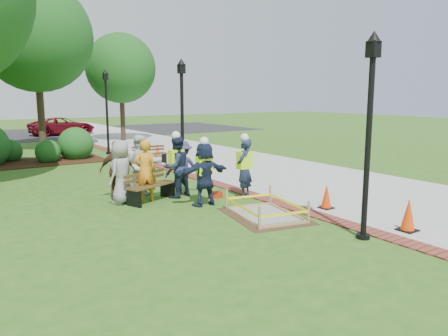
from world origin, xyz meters
TOP-DOWN VIEW (x-y plane):
  - ground at (0.00, 0.00)m, footprint 100.00×100.00m
  - sidewalk at (5.00, 10.00)m, footprint 6.00×60.00m
  - brick_edging at (1.75, 10.00)m, footprint 0.50×60.00m
  - mulch_bed at (-3.00, 12.00)m, footprint 7.00×3.00m
  - parking_lot at (0.00, 27.00)m, footprint 36.00×12.00m
  - wet_concrete_pad at (0.61, -0.50)m, footprint 2.11×2.59m
  - bench_near at (-1.14, 2.47)m, footprint 1.64×1.05m
  - bench_far at (1.67, 8.76)m, footprint 1.50×0.60m
  - cone_front at (2.46, -3.23)m, footprint 0.39×0.39m
  - cone_back at (2.41, -0.85)m, footprint 0.34×0.34m
  - cone_far at (2.93, 10.72)m, footprint 0.36×0.36m
  - toolbox at (0.63, 1.84)m, footprint 0.41×0.27m
  - lamp_near at (1.25, -3.00)m, footprint 0.28×0.28m
  - lamp_mid at (1.25, 5.00)m, footprint 0.28×0.28m
  - lamp_far at (1.25, 13.00)m, footprint 0.28×0.28m
  - tree_back at (-1.22, 16.44)m, footprint 5.86×5.86m
  - tree_right at (4.31, 18.95)m, footprint 4.48×4.48m
  - shrub_c at (-1.95, 11.76)m, footprint 1.11×1.11m
  - shrub_d at (-0.62, 12.14)m, footprint 1.63×1.63m
  - shrub_e at (-3.33, 13.04)m, footprint 1.10×1.10m
  - casual_person_a at (-1.89, 2.75)m, footprint 0.67×0.62m
  - casual_person_b at (-1.26, 2.59)m, footprint 0.61×0.43m
  - casual_person_c at (-0.98, 3.65)m, footprint 0.65×0.69m
  - casual_person_d at (-1.83, 3.25)m, footprint 0.65×0.58m
  - casual_person_e at (0.10, 2.88)m, footprint 0.60×0.48m
  - hivis_worker_a at (-0.09, 1.28)m, footprint 0.56×0.36m
  - hivis_worker_b at (1.38, 1.43)m, footprint 0.67×0.60m
  - hivis_worker_c at (-0.27, 2.57)m, footprint 0.64×0.48m
  - parked_car_c at (2.02, 25.56)m, footprint 2.50×4.61m

SIDE VIEW (x-z plane):
  - ground at x=0.00m, z-range 0.00..0.00m
  - shrub_c at x=-1.95m, z-range -0.55..0.55m
  - shrub_d at x=-0.62m, z-range -0.82..0.82m
  - shrub_e at x=-3.33m, z-range -0.55..0.55m
  - parked_car_c at x=2.02m, z-range -0.72..0.72m
  - parking_lot at x=0.00m, z-range 0.00..0.01m
  - sidewalk at x=5.00m, z-range 0.00..0.02m
  - brick_edging at x=1.75m, z-range 0.00..0.03m
  - mulch_bed at x=-3.00m, z-range -0.01..0.04m
  - toolbox at x=0.63m, z-range 0.00..0.19m
  - wet_concrete_pad at x=0.61m, z-range -0.04..0.51m
  - bench_far at x=1.67m, z-range -0.14..0.65m
  - bench_near at x=-1.14m, z-range -0.15..0.69m
  - cone_back at x=2.41m, z-range -0.01..0.67m
  - cone_far at x=2.93m, z-range -0.01..0.70m
  - cone_front at x=2.46m, z-range -0.01..0.75m
  - casual_person_e at x=0.10m, z-range 0.00..1.64m
  - casual_person_d at x=-1.83m, z-range 0.00..1.71m
  - casual_person_b at x=-1.26m, z-range 0.00..1.77m
  - casual_person_a at x=-1.89m, z-range 0.00..1.77m
  - casual_person_c at x=-0.98m, z-range 0.00..1.81m
  - hivis_worker_a at x=-0.09m, z-range -0.01..1.89m
  - hivis_worker_b at x=1.38m, z-range -0.01..1.90m
  - hivis_worker_c at x=-0.27m, z-range -0.01..1.95m
  - lamp_near at x=1.25m, z-range 0.35..4.61m
  - lamp_mid at x=1.25m, z-range 0.35..4.61m
  - lamp_far at x=1.25m, z-range 0.35..4.61m
  - tree_right at x=4.31m, z-range 1.21..8.15m
  - tree_back at x=-1.22m, z-range 1.55..10.53m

